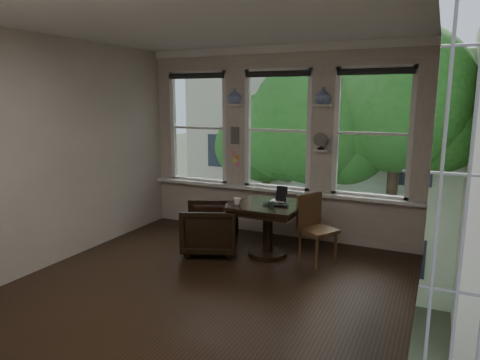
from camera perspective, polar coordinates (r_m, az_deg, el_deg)
The scene contains 25 objects.
ground at distance 5.27m, azimuth -3.99°, elevation -13.87°, with size 4.50×4.50×0.00m, color black.
ceiling at distance 4.85m, azimuth -4.48°, elevation 20.30°, with size 4.50×4.50×0.00m, color silver.
wall_back at distance 6.87m, azimuth 5.10°, elevation 4.94°, with size 4.50×4.50×0.00m, color beige.
wall_front at distance 3.12m, azimuth -25.05°, elevation -3.14°, with size 4.50×4.50×0.00m, color beige.
wall_left at distance 6.26m, azimuth -22.50°, elevation 3.59°, with size 4.50×4.50×0.00m, color beige.
wall_right at distance 4.22m, azimuth 23.41°, elevation 0.40°, with size 4.50×4.50×0.00m, color beige.
window_left at distance 7.48m, azimuth -5.43°, elevation 6.95°, with size 1.10×0.12×1.90m, color white, non-canonical shape.
window_center at distance 6.85m, azimuth 5.13°, elevation 6.60°, with size 1.10×0.12×1.90m, color white, non-canonical shape.
window_right at distance 6.50m, azimuth 17.27°, elevation 5.93°, with size 1.10×0.12×1.90m, color white, non-canonical shape.
shelf_left at distance 7.03m, azimuth -0.74°, elevation 10.01°, with size 0.26×0.16×0.03m, color white.
shelf_right at distance 6.52m, azimuth 10.94°, elevation 9.76°, with size 0.26×0.16×0.03m, color white.
intercom at distance 7.08m, azimuth -0.63°, elevation 5.97°, with size 0.14×0.06×0.28m, color #59544F.
sticky_notes at distance 7.12m, azimuth -0.60°, elevation 3.17°, with size 0.16×0.01×0.24m, color pink, non-canonical shape.
desk_fan at distance 6.54m, azimuth 10.72°, elevation 4.76°, with size 0.20×0.20×0.24m, color #59544F, non-canonical shape.
vase_left at distance 7.03m, azimuth -0.75°, elevation 11.15°, with size 0.24×0.24×0.25m, color silver.
vase_right at distance 6.52m, azimuth 10.99°, elevation 10.98°, with size 0.24×0.24×0.25m, color silver.
table at distance 6.09m, azimuth 3.74°, elevation -6.63°, with size 0.90×0.90×0.75m, color black, non-canonical shape.
armchair_left at distance 6.22m, azimuth -4.04°, elevation -6.44°, with size 0.76×0.79×0.71m, color black.
cushion_red at distance 6.19m, azimuth -4.05°, elevation -5.62°, with size 0.45×0.45×0.06m, color maroon.
side_chair_right at distance 5.88m, azimuth 10.39°, elevation -6.55°, with size 0.42×0.42×0.92m, color #473219, non-canonical shape.
laptop at distance 5.87m, azimuth 4.56°, elevation -3.36°, with size 0.36×0.23×0.03m, color black.
mug at distance 5.92m, azimuth -0.36°, elevation -2.86°, with size 0.11×0.11×0.10m, color white.
drinking_glass at distance 5.73m, azimuth 4.24°, elevation -3.38°, with size 0.11×0.11×0.09m, color white.
tablet at distance 6.14m, azimuth 5.57°, elevation -1.83°, with size 0.16×0.02×0.22m, color black.
papers at distance 6.11m, azimuth 4.96°, elevation -2.91°, with size 0.22×0.30×0.00m, color silver.
Camera 1 is at (2.37, -4.16, 2.20)m, focal length 32.00 mm.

